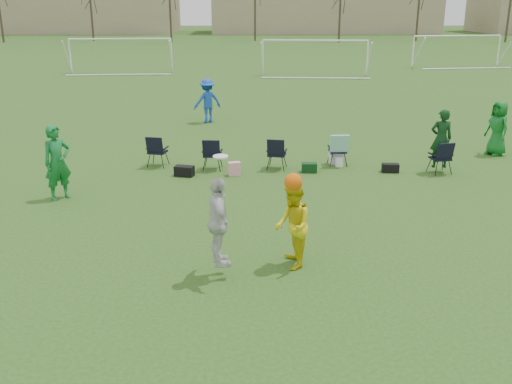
{
  "coord_description": "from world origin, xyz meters",
  "views": [
    {
      "loc": [
        -0.4,
        -8.82,
        4.81
      ],
      "look_at": [
        -0.33,
        1.94,
        1.25
      ],
      "focal_mm": 40.0,
      "sensor_mm": 36.0,
      "label": 1
    }
  ],
  "objects_px": {
    "goal_mid": "(315,47)",
    "fielder_green_far": "(498,128)",
    "fielder_green_near": "(57,162)",
    "goal_right": "(457,42)",
    "center_contest": "(262,223)",
    "goal_left": "(121,46)",
    "fielder_blue": "(207,101)"
  },
  "relations": [
    {
      "from": "goal_mid",
      "to": "fielder_green_far",
      "type": "bearing_deg",
      "value": -76.53
    },
    {
      "from": "fielder_green_far",
      "to": "fielder_green_near",
      "type": "bearing_deg",
      "value": -91.76
    },
    {
      "from": "fielder_green_near",
      "to": "fielder_green_far",
      "type": "relative_size",
      "value": 1.08
    },
    {
      "from": "fielder_green_near",
      "to": "goal_right",
      "type": "height_order",
      "value": "goal_right"
    },
    {
      "from": "fielder_green_far",
      "to": "center_contest",
      "type": "bearing_deg",
      "value": -62.97
    },
    {
      "from": "fielder_green_far",
      "to": "center_contest",
      "type": "relative_size",
      "value": 0.78
    },
    {
      "from": "fielder_green_far",
      "to": "goal_left",
      "type": "relative_size",
      "value": 0.24
    },
    {
      "from": "fielder_blue",
      "to": "goal_right",
      "type": "xyz_separation_m",
      "value": [
        18.29,
        22.78,
        1.0
      ]
    },
    {
      "from": "fielder_green_far",
      "to": "fielder_blue",
      "type": "bearing_deg",
      "value": -139.52
    },
    {
      "from": "goal_left",
      "to": "goal_mid",
      "type": "distance_m",
      "value": 14.14
    },
    {
      "from": "goal_left",
      "to": "goal_mid",
      "type": "relative_size",
      "value": 1.0
    },
    {
      "from": "goal_left",
      "to": "goal_mid",
      "type": "height_order",
      "value": "same"
    },
    {
      "from": "center_contest",
      "to": "fielder_green_near",
      "type": "bearing_deg",
      "value": 140.47
    },
    {
      "from": "fielder_blue",
      "to": "goal_mid",
      "type": "relative_size",
      "value": 0.25
    },
    {
      "from": "fielder_green_near",
      "to": "goal_left",
      "type": "relative_size",
      "value": 0.26
    },
    {
      "from": "goal_right",
      "to": "center_contest",
      "type": "bearing_deg",
      "value": -121.66
    },
    {
      "from": "goal_left",
      "to": "goal_right",
      "type": "relative_size",
      "value": 1.01
    },
    {
      "from": "goal_mid",
      "to": "fielder_blue",
      "type": "bearing_deg",
      "value": -106.56
    },
    {
      "from": "fielder_green_near",
      "to": "goal_mid",
      "type": "bearing_deg",
      "value": 28.06
    },
    {
      "from": "fielder_green_near",
      "to": "fielder_blue",
      "type": "bearing_deg",
      "value": 30.24
    },
    {
      "from": "center_contest",
      "to": "goal_mid",
      "type": "bearing_deg",
      "value": 82.25
    },
    {
      "from": "fielder_green_near",
      "to": "goal_mid",
      "type": "xyz_separation_m",
      "value": [
        9.37,
        26.78,
        0.95
      ]
    },
    {
      "from": "center_contest",
      "to": "fielder_green_far",
      "type": "bearing_deg",
      "value": 47.56
    },
    {
      "from": "fielder_green_far",
      "to": "goal_right",
      "type": "bearing_deg",
      "value": 143.19
    },
    {
      "from": "fielder_green_near",
      "to": "goal_right",
      "type": "distance_m",
      "value": 39.14
    },
    {
      "from": "fielder_green_far",
      "to": "goal_left",
      "type": "height_order",
      "value": "goal_left"
    },
    {
      "from": "goal_mid",
      "to": "goal_right",
      "type": "bearing_deg",
      "value": 30.57
    },
    {
      "from": "fielder_green_near",
      "to": "fielder_blue",
      "type": "distance_m",
      "value": 10.46
    },
    {
      "from": "fielder_green_near",
      "to": "goal_right",
      "type": "relative_size",
      "value": 0.26
    },
    {
      "from": "fielder_blue",
      "to": "fielder_green_far",
      "type": "distance_m",
      "value": 11.45
    },
    {
      "from": "goal_right",
      "to": "fielder_green_far",
      "type": "bearing_deg",
      "value": -114.28
    },
    {
      "from": "fielder_green_near",
      "to": "goal_mid",
      "type": "relative_size",
      "value": 0.26
    }
  ]
}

